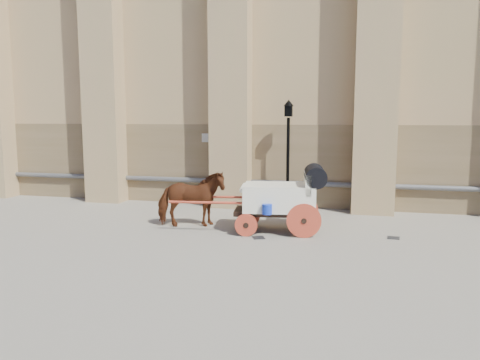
# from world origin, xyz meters

# --- Properties ---
(ground) EXTENTS (90.00, 90.00, 0.00)m
(ground) POSITION_xyz_m (0.00, 0.00, 0.00)
(ground) COLOR gray
(ground) RESTS_ON ground
(horse) EXTENTS (2.18, 1.48, 1.69)m
(horse) POSITION_xyz_m (-1.36, 0.24, 0.84)
(horse) COLOR #5A2914
(horse) RESTS_ON ground
(carriage) EXTENTS (4.52, 1.75, 1.93)m
(carriage) POSITION_xyz_m (1.43, 0.29, 1.04)
(carriage) COLOR black
(carriage) RESTS_ON ground
(street_lamp) EXTENTS (0.36, 0.36, 3.86)m
(street_lamp) POSITION_xyz_m (1.12, 3.30, 2.06)
(street_lamp) COLOR black
(street_lamp) RESTS_ON ground
(drain_grate_near) EXTENTS (0.42, 0.42, 0.01)m
(drain_grate_near) POSITION_xyz_m (0.85, -0.58, 0.01)
(drain_grate_near) COLOR black
(drain_grate_near) RESTS_ON ground
(drain_grate_far) EXTENTS (0.35, 0.35, 0.01)m
(drain_grate_far) POSITION_xyz_m (4.44, 0.26, 0.01)
(drain_grate_far) COLOR black
(drain_grate_far) RESTS_ON ground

